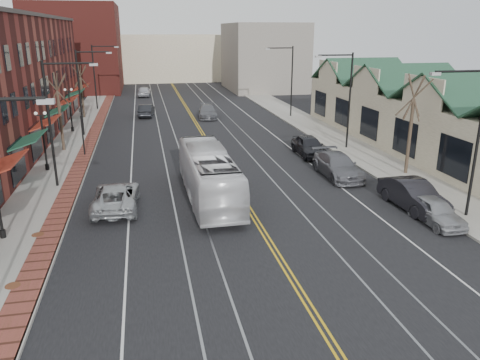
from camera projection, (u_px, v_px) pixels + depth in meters
name	position (u px, v px, depth m)	size (l,w,h in m)	color
ground	(304.00, 298.00, 18.10)	(160.00, 160.00, 0.00)	black
sidewalk_left	(59.00, 170.00, 34.41)	(4.00, 120.00, 0.15)	gray
sidewalk_right	(362.00, 153.00, 39.03)	(4.00, 120.00, 0.15)	gray
building_right	(430.00, 124.00, 39.51)	(8.00, 36.00, 4.60)	#B4AB8B
backdrop_left	(77.00, 48.00, 78.13)	(14.00, 18.00, 14.00)	maroon
backdrop_mid	(168.00, 58.00, 95.96)	(22.00, 14.00, 9.00)	#B4AB8B
backdrop_right	(263.00, 57.00, 79.90)	(12.00, 16.00, 11.00)	slate
streetlight_l_1	(56.00, 111.00, 29.35)	(3.33, 0.25, 8.00)	black
streetlight_l_2	(84.00, 84.00, 44.26)	(3.33, 0.25, 8.00)	black
streetlight_l_3	(98.00, 70.00, 59.18)	(3.33, 0.25, 8.00)	black
streetlight_r_0	(472.00, 128.00, 24.28)	(3.33, 0.25, 8.00)	black
streetlight_r_1	(345.00, 91.00, 39.20)	(3.33, 0.25, 8.00)	black
streetlight_r_2	(288.00, 74.00, 54.11)	(3.33, 0.25, 8.00)	black
lamppost_l_2	(44.00, 142.00, 33.60)	(0.84, 0.28, 4.27)	black
lamppost_l_3	(71.00, 111.00, 46.65)	(0.84, 0.28, 4.27)	black
tree_left_near	(59.00, 111.00, 38.85)	(1.78, 1.37, 6.48)	#382B21
tree_left_far	(82.00, 90.00, 53.84)	(1.66, 1.28, 6.02)	#382B21
tree_right_mid	(411.00, 123.00, 32.41)	(1.90, 1.46, 6.93)	#382B21
manhole_mid	(13.00, 286.00, 18.69)	(0.60, 0.60, 0.02)	#592D19
manhole_far	(38.00, 235.00, 23.35)	(0.60, 0.60, 0.02)	#592D19
traffic_signal	(82.00, 128.00, 37.71)	(0.18, 0.15, 3.80)	black
transit_bus	(209.00, 175.00, 28.38)	(2.56, 10.92, 3.04)	white
parked_suv	(116.00, 196.00, 26.95)	(2.50, 5.41, 1.50)	#ABAFB2
parked_car_a	(435.00, 211.00, 24.95)	(1.64, 4.07, 1.39)	#9A9BA0
parked_car_b	(413.00, 195.00, 26.94)	(1.76, 5.06, 1.67)	black
parked_car_c	(338.00, 166.00, 32.87)	(2.26, 5.55, 1.61)	slate
parked_car_d	(309.00, 146.00, 38.38)	(1.95, 4.85, 1.65)	black
distant_car_left	(146.00, 110.00, 55.89)	(1.54, 4.43, 1.46)	black
distant_car_right	(208.00, 112.00, 55.00)	(2.10, 5.16, 1.50)	slate
distant_car_far	(144.00, 91.00, 72.76)	(1.87, 4.66, 1.59)	#B4B5BC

